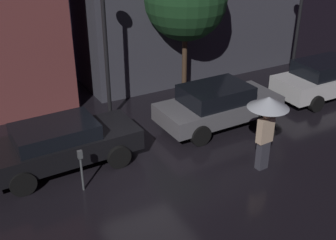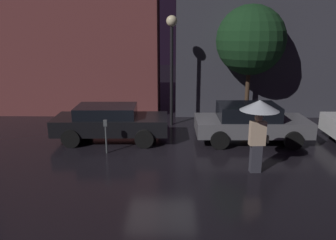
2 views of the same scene
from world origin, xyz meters
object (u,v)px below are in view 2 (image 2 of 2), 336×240
at_px(parked_car_black, 110,122).
at_px(street_lamp_near, 172,47).
at_px(parked_car_grey, 250,122).
at_px(pedestrian_with_umbrella, 259,116).
at_px(parking_meter, 106,133).

bearing_deg(parked_car_black, street_lamp_near, 41.81).
relative_size(parked_car_black, parked_car_grey, 1.02).
xyz_separation_m(pedestrian_with_umbrella, street_lamp_near, (-2.59, 5.11, 1.69)).
distance_m(parked_car_grey, street_lamp_near, 4.65).
bearing_deg(parking_meter, parked_car_black, 94.57).
distance_m(pedestrian_with_umbrella, street_lamp_near, 5.97).
height_order(parked_car_black, parked_car_grey, parked_car_grey).
bearing_deg(parked_car_grey, pedestrian_with_umbrella, -99.88).
bearing_deg(parked_car_grey, parking_meter, -166.08).
bearing_deg(parked_car_black, parked_car_grey, -1.60).
bearing_deg(pedestrian_with_umbrella, street_lamp_near, -67.08).
relative_size(parked_car_grey, pedestrian_with_umbrella, 1.92).
bearing_deg(pedestrian_with_umbrella, parking_meter, -21.00).
distance_m(parked_car_grey, parking_meter, 5.48).
bearing_deg(street_lamp_near, parked_car_black, -136.73).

